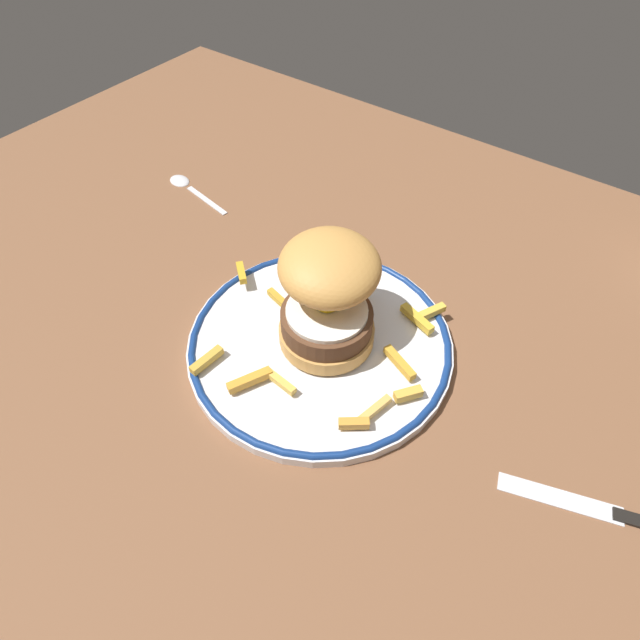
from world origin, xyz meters
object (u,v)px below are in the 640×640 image
Objects in this scene: dinner_plate at (320,342)px; burger at (328,295)px; knife at (619,515)px; spoon at (185,183)px.

dinner_plate is 6.57cm from burger.
burger is at bearing 91.51° from dinner_plate.
dinner_plate is at bearing -88.49° from burger.
burger is at bearing 177.90° from knife.
burger is 0.87× the size of knife.
knife is 69.15cm from spoon.
knife is at bearing -10.69° from spoon.
dinner_plate reaches higher than spoon.
dinner_plate is 1.93× the size of burger.
spoon reaches higher than knife.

